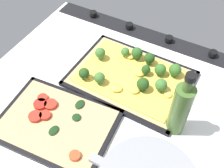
% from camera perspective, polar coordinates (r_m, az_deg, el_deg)
% --- Properties ---
extents(ground_plane, '(0.80, 0.73, 0.03)m').
position_cam_1_polar(ground_plane, '(0.85, -1.47, -3.46)').
color(ground_plane, white).
extents(stove_control_panel, '(0.77, 0.07, 0.03)m').
position_cam_1_polar(stove_control_panel, '(1.04, 7.63, 10.22)').
color(stove_control_panel, black).
rests_on(stove_control_panel, ground_plane).
extents(baking_tray_front, '(0.38, 0.28, 0.01)m').
position_cam_1_polar(baking_tray_front, '(0.88, 3.89, 1.05)').
color(baking_tray_front, black).
rests_on(baking_tray_front, ground_plane).
extents(broccoli_pizza, '(0.36, 0.25, 0.06)m').
position_cam_1_polar(broccoli_pizza, '(0.87, 4.34, 1.96)').
color(broccoli_pizza, tan).
rests_on(broccoli_pizza, baking_tray_front).
extents(baking_tray_back, '(0.34, 0.26, 0.01)m').
position_cam_1_polar(baking_tray_back, '(0.79, -11.55, -8.23)').
color(baking_tray_back, black).
rests_on(baking_tray_back, ground_plane).
extents(veggie_pizza_back, '(0.31, 0.23, 0.02)m').
position_cam_1_polar(veggie_pizza_back, '(0.79, -11.78, -7.75)').
color(veggie_pizza_back, tan).
rests_on(veggie_pizza_back, baking_tray_back).
extents(oil_bottle, '(0.05, 0.05, 0.22)m').
position_cam_1_polar(oil_bottle, '(0.72, 14.16, -4.86)').
color(oil_bottle, '#476B2D').
rests_on(oil_bottle, ground_plane).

